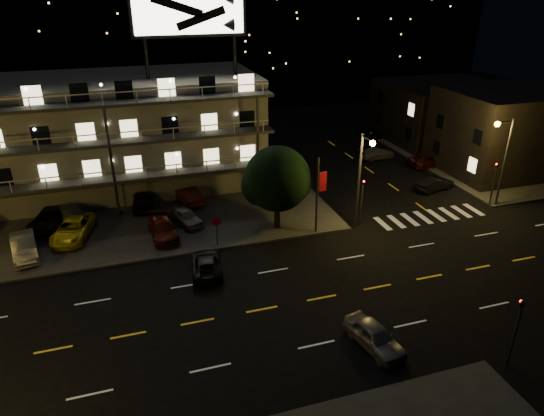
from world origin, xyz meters
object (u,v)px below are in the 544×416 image
object	(u,v)px
side_car_0	(435,184)
lot_car_7	(69,212)
lot_car_2	(73,229)
road_car_east	(375,336)
lot_car_4	(185,216)
tree	(277,181)
road_car_west	(206,264)

from	to	relation	value
side_car_0	lot_car_7	bearing A→B (deg)	70.61
lot_car_7	side_car_0	world-z (taller)	lot_car_7
lot_car_2	road_car_east	distance (m)	24.56
lot_car_4	side_car_0	distance (m)	24.16
tree	road_car_east	world-z (taller)	tree
tree	lot_car_7	bearing A→B (deg)	157.76
lot_car_2	road_car_west	world-z (taller)	lot_car_2
lot_car_4	road_car_west	bearing A→B (deg)	-107.48
tree	lot_car_2	bearing A→B (deg)	168.94
lot_car_4	road_car_west	xyz separation A→B (m)	(0.32, -7.62, -0.20)
side_car_0	lot_car_4	bearing A→B (deg)	77.17
lot_car_4	lot_car_7	world-z (taller)	lot_car_7
lot_car_7	lot_car_2	bearing A→B (deg)	79.98
lot_car_2	road_car_west	bearing A→B (deg)	-25.80
tree	road_car_east	distance (m)	15.59
lot_car_2	lot_car_4	world-z (taller)	lot_car_2
lot_car_4	side_car_0	size ratio (longest dim) A/B	0.96
lot_car_2	lot_car_4	size ratio (longest dim) A/B	1.36
road_car_east	lot_car_4	bearing A→B (deg)	101.86
tree	road_car_west	distance (m)	8.95
tree	lot_car_4	xyz separation A→B (m)	(-7.00, 2.88, -3.41)
side_car_0	road_car_east	world-z (taller)	road_car_east
lot_car_7	road_car_west	world-z (taller)	lot_car_7
lot_car_2	side_car_0	bearing A→B (deg)	15.05
lot_car_2	road_car_east	size ratio (longest dim) A/B	1.29
tree	lot_car_4	bearing A→B (deg)	157.66
lot_car_7	road_car_east	size ratio (longest dim) A/B	1.16
lot_car_7	road_car_east	bearing A→B (deg)	109.67
road_car_west	lot_car_2	bearing A→B (deg)	-33.10
lot_car_4	side_car_0	xyz separation A→B (m)	(24.15, 0.19, -0.15)
road_car_east	road_car_west	bearing A→B (deg)	114.06
lot_car_7	tree	bearing A→B (deg)	139.55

